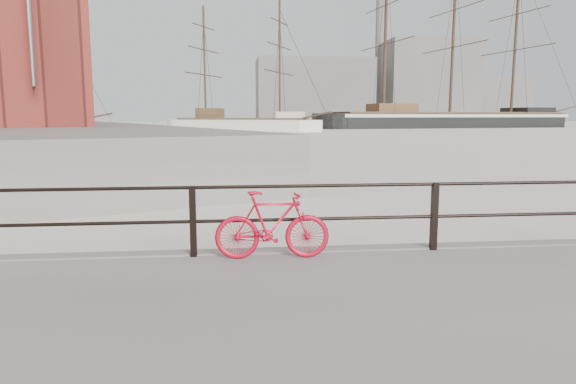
# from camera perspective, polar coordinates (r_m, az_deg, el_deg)

# --- Properties ---
(ground) EXTENTS (400.00, 400.00, 0.00)m
(ground) POSITION_cam_1_polar(r_m,az_deg,el_deg) (8.18, 15.30, -8.28)
(ground) COLOR white
(ground) RESTS_ON ground
(guardrail) EXTENTS (28.00, 0.10, 1.00)m
(guardrail) POSITION_cam_1_polar(r_m,az_deg,el_deg) (7.84, 15.93, -2.62)
(guardrail) COLOR black
(guardrail) RESTS_ON promenade
(bicycle) EXTENTS (1.58, 0.29, 0.95)m
(bicycle) POSITION_cam_1_polar(r_m,az_deg,el_deg) (7.08, -1.76, -3.69)
(bicycle) COLOR red
(bicycle) RESTS_ON promenade
(barque_black) EXTENTS (65.66, 32.18, 35.38)m
(barque_black) POSITION_cam_1_polar(r_m,az_deg,el_deg) (105.32, 17.46, 6.83)
(barque_black) COLOR black
(barque_black) RESTS_ON ground
(schooner_mid) EXTENTS (29.71, 22.39, 19.84)m
(schooner_mid) POSITION_cam_1_polar(r_m,az_deg,el_deg) (79.73, -5.13, 6.78)
(schooner_mid) COLOR white
(schooner_mid) RESTS_ON ground
(schooner_left) EXTENTS (26.14, 15.19, 18.67)m
(schooner_left) POSITION_cam_1_polar(r_m,az_deg,el_deg) (82.51, -27.72, 5.90)
(schooner_left) COLOR silver
(schooner_left) RESTS_ON ground
(industrial_west) EXTENTS (32.00, 18.00, 18.00)m
(industrial_west) POSITION_cam_1_polar(r_m,az_deg,el_deg) (149.20, 2.81, 11.03)
(industrial_west) COLOR gray
(industrial_west) RESTS_ON ground
(industrial_mid) EXTENTS (26.00, 20.00, 24.00)m
(industrial_mid) POSITION_cam_1_polar(r_m,az_deg,el_deg) (163.21, 15.02, 11.59)
(industrial_mid) COLOR gray
(industrial_mid) RESTS_ON ground
(industrial_east) EXTENTS (20.00, 16.00, 14.00)m
(industrial_east) POSITION_cam_1_polar(r_m,az_deg,el_deg) (176.94, 21.43, 9.42)
(industrial_east) COLOR gray
(industrial_east) RESTS_ON ground
(smokestack) EXTENTS (2.80, 2.80, 44.00)m
(smokestack) POSITION_cam_1_polar(r_m,az_deg,el_deg) (164.75, 10.14, 15.21)
(smokestack) COLOR gray
(smokestack) RESTS_ON ground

